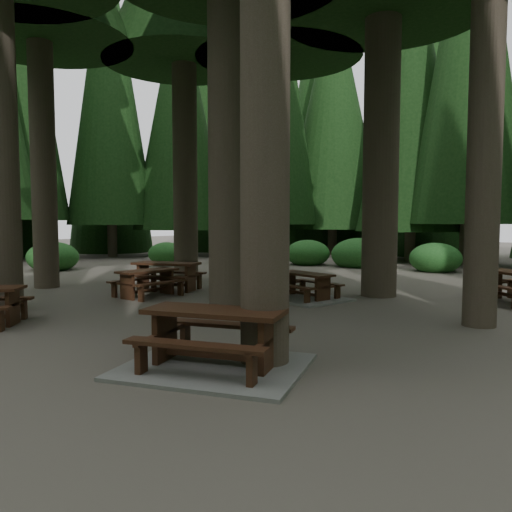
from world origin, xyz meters
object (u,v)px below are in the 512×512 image
Objects in this scene: picnic_table_a at (214,348)px; picnic_table_f at (166,272)px; picnic_table_b at (148,279)px; picnic_table_c at (305,291)px.

picnic_table_a is 7.57m from picnic_table_f.
picnic_table_a is at bearing -121.69° from picnic_table_b.
picnic_table_b is 4.03m from picnic_table_c.
picnic_table_f is (-3.84, -1.18, 0.31)m from picnic_table_c.
picnic_table_a is 1.28× the size of picnic_table_f.
picnic_table_c is at bearing 91.62° from picnic_table_a.
picnic_table_a is at bearing -58.19° from picnic_table_f.
picnic_table_a is 6.62m from picnic_table_b.
picnic_table_b is 1.12m from picnic_table_f.
picnic_table_c is (3.36, 2.20, -0.25)m from picnic_table_b.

